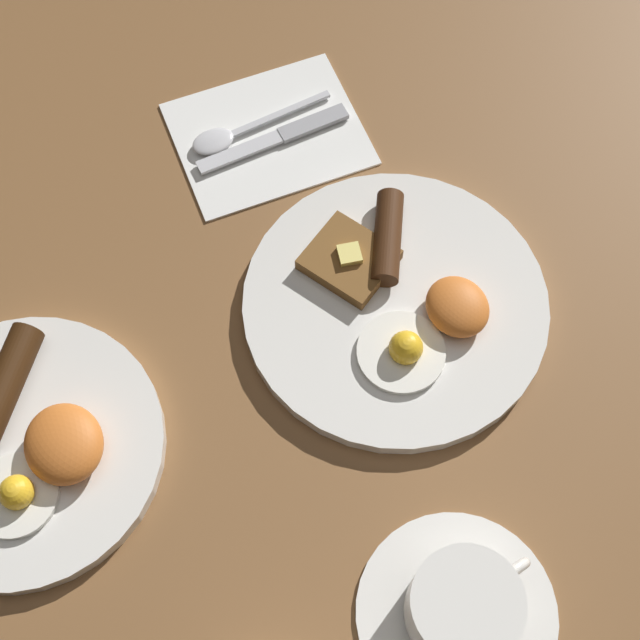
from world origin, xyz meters
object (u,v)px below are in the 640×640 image
Objects in this scene: breakfast_plate_far at (27,445)px; breakfast_plate_near at (397,302)px; knife at (282,136)px; spoon at (229,135)px; teacup_near at (462,609)px.

breakfast_plate_near is at bearing -93.41° from breakfast_plate_far.
knife is at bearing 3.23° from breakfast_plate_near.
knife is (0.21, 0.01, -0.00)m from breakfast_plate_near.
breakfast_plate_near is at bearing 93.70° from knife.
breakfast_plate_far is at bearing 36.16° from spoon.
breakfast_plate_near is at bearing -18.41° from teacup_near.
spoon is (0.22, -0.28, -0.00)m from breakfast_plate_far.
spoon is at bearing -3.05° from teacup_near.
teacup_near reaches higher than knife.
breakfast_plate_near reaches higher than knife.
knife is (0.47, -0.07, -0.02)m from teacup_near.
breakfast_plate_near is 0.24m from spoon.
breakfast_plate_near is 1.80× the size of spoon.
teacup_near is at bearing 85.40° from spoon.
teacup_near is 0.49m from spoon.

